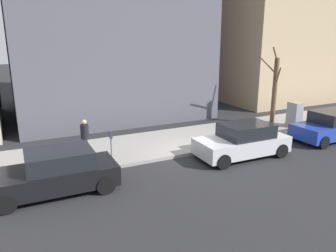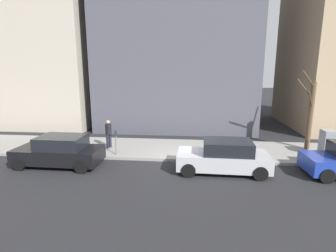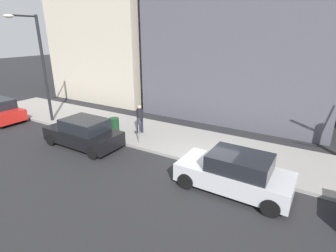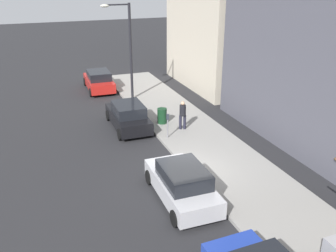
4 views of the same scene
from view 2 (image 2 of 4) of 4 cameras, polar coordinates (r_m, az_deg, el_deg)
name	(u,v)px [view 2 (image 2 of 4)]	position (r m, az deg, el deg)	size (l,w,h in m)	color
ground_plane	(188,162)	(13.74, 4.27, -7.90)	(120.00, 120.00, 0.00)	#232326
sidewalk	(188,150)	(15.61, 4.48, -5.13)	(4.00, 36.00, 0.15)	gray
parked_car_silver	(224,157)	(12.55, 12.05, -6.55)	(1.98, 4.23, 1.52)	#B7B7BC
parked_car_black	(60,151)	(14.12, -22.54, -5.13)	(1.97, 4.22, 1.52)	black
parking_meter	(116,140)	(14.48, -11.27, -2.99)	(0.14, 0.10, 1.35)	slate
utility_box	(327,144)	(16.33, 31.27, -3.30)	(0.83, 0.61, 1.43)	#A8A399
bare_tree	(310,114)	(17.03, 28.53, 2.33)	(2.06, 1.07, 4.57)	brown
trash_bin	(83,143)	(15.71, -18.06, -3.60)	(0.56, 0.56, 0.90)	#14381E
pedestrian_near_meter	(109,132)	(15.83, -12.82, -1.36)	(0.39, 0.36, 1.66)	#1E1E2D
office_block_center	(179,6)	(25.12, 2.43, 24.67)	(12.13, 12.13, 20.32)	#4C4C56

